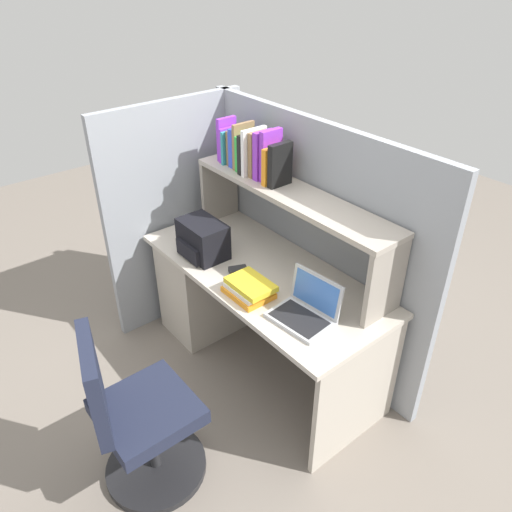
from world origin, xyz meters
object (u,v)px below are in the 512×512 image
object	(u,v)px
backpack	(202,239)
office_chair	(137,422)
laptop	(306,309)
paper_cup	(201,228)
computer_mouse	(238,270)

from	to	relation	value
backpack	office_chair	xyz separation A→B (m)	(0.60, -0.81, -0.44)
laptop	office_chair	world-z (taller)	laptop
paper_cup	office_chair	xyz separation A→B (m)	(0.82, -0.94, -0.38)
computer_mouse	paper_cup	bearing A→B (deg)	-166.63
computer_mouse	office_chair	distance (m)	0.98
laptop	office_chair	bearing A→B (deg)	-104.13
computer_mouse	laptop	bearing A→B (deg)	24.93
computer_mouse	paper_cup	world-z (taller)	paper_cup
laptop	backpack	size ratio (longest dim) A/B	1.11
laptop	computer_mouse	distance (m)	0.54
computer_mouse	paper_cup	distance (m)	0.51
backpack	office_chair	bearing A→B (deg)	-53.35
backpack	office_chair	world-z (taller)	backpack
computer_mouse	office_chair	bearing A→B (deg)	-47.49
paper_cup	computer_mouse	bearing A→B (deg)	-9.03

